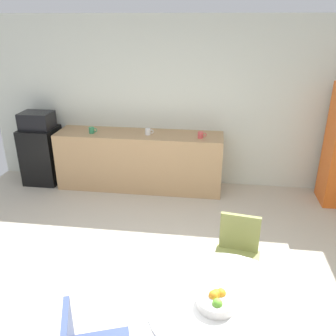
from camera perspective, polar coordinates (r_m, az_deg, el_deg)
The scene contains 11 objects.
ground_plane at distance 3.58m, azimuth -5.28°, elevation -22.28°, with size 6.00×6.00×0.00m, color beige.
wall_back at distance 5.61m, azimuth 1.05°, elevation 10.35°, with size 6.00×0.10×2.60m, color silver.
counter_block at distance 5.61m, azimuth -4.57°, elevation 1.19°, with size 2.57×0.60×0.90m, color tan.
mini_fridge at distance 6.16m, azimuth -19.66°, elevation 1.97°, with size 0.54×0.54×0.92m, color black.
microwave at distance 5.98m, azimuth -20.41°, elevation 7.22°, with size 0.48×0.38×0.26m, color black.
round_table at distance 2.71m, azimuth 9.06°, elevation -22.65°, with size 1.09×1.09×0.75m.
chair_olive at distance 3.50m, azimuth 11.19°, elevation -12.56°, with size 0.48×0.48×0.83m.
fruit_bowl at distance 2.55m, azimuth 7.83°, elevation -20.41°, with size 0.27×0.27×0.11m.
mug_white at distance 5.24m, azimuth 5.30°, elevation 5.34°, with size 0.13×0.08×0.09m.
mug_green at distance 5.57m, azimuth -12.20°, elevation 5.99°, with size 0.13×0.08×0.09m.
mug_red at distance 5.38m, azimuth -3.23°, elevation 5.87°, with size 0.13×0.08×0.09m.
Camera 1 is at (0.64, -2.43, 2.54)m, focal length 37.76 mm.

